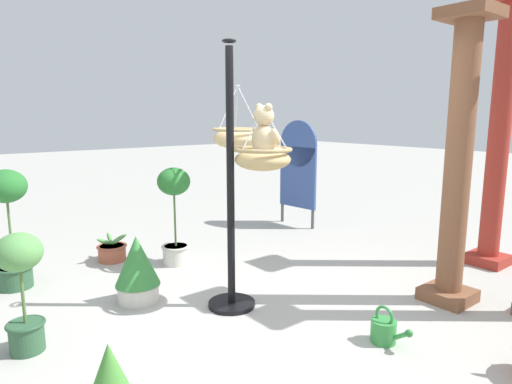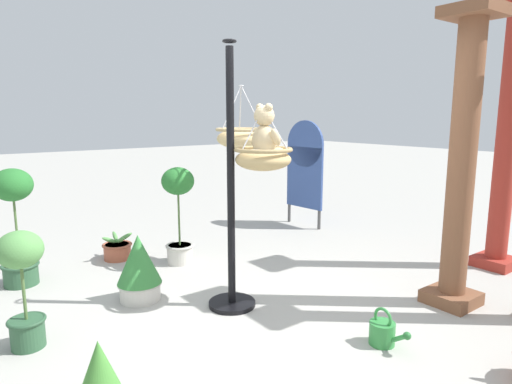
{
  "view_description": "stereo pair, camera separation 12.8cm",
  "coord_description": "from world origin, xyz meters",
  "px_view_note": "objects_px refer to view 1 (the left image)",
  "views": [
    {
      "loc": [
        2.93,
        -2.3,
        1.77
      ],
      "look_at": [
        -0.03,
        0.08,
        1.1
      ],
      "focal_mm": 30.68,
      "sensor_mm": 36.0,
      "label": 1
    },
    {
      "loc": [
        3.01,
        -2.2,
        1.77
      ],
      "look_at": [
        -0.03,
        0.08,
        1.1
      ],
      "focal_mm": 30.68,
      "sensor_mm": 36.0,
      "label": 2
    }
  ],
  "objects_px": {
    "greenhouse_pillar_far_back": "(499,139)",
    "potted_plant_small_succulent": "(112,251)",
    "greenhouse_pillar_left": "(458,167)",
    "potted_plant_fern_front": "(137,269)",
    "potted_plant_bushy_green": "(9,221)",
    "watering_can": "(385,330)",
    "teddy_bear": "(265,134)",
    "potted_plant_trailing_ivy": "(175,208)",
    "display_sign_board": "(298,164)",
    "hanging_basket_left_high": "(238,137)",
    "hanging_basket_with_teddy": "(263,158)",
    "display_pole_central": "(231,229)",
    "potted_plant_tall_leafy": "(21,282)"
  },
  "relations": [
    {
      "from": "teddy_bear",
      "to": "greenhouse_pillar_left",
      "type": "xyz_separation_m",
      "value": [
        1.06,
        1.43,
        -0.31
      ]
    },
    {
      "from": "greenhouse_pillar_far_back",
      "to": "display_pole_central",
      "type": "bearing_deg",
      "value": -107.45
    },
    {
      "from": "watering_can",
      "to": "hanging_basket_left_high",
      "type": "bearing_deg",
      "value": 175.3
    },
    {
      "from": "potted_plant_trailing_ivy",
      "to": "display_sign_board",
      "type": "height_order",
      "value": "display_sign_board"
    },
    {
      "from": "teddy_bear",
      "to": "potted_plant_small_succulent",
      "type": "bearing_deg",
      "value": -162.8
    },
    {
      "from": "teddy_bear",
      "to": "watering_can",
      "type": "distance_m",
      "value": 1.91
    },
    {
      "from": "teddy_bear",
      "to": "potted_plant_fern_front",
      "type": "bearing_deg",
      "value": -131.09
    },
    {
      "from": "greenhouse_pillar_far_back",
      "to": "potted_plant_fern_front",
      "type": "distance_m",
      "value": 4.23
    },
    {
      "from": "greenhouse_pillar_left",
      "to": "watering_can",
      "type": "bearing_deg",
      "value": -85.54
    },
    {
      "from": "greenhouse_pillar_far_back",
      "to": "potted_plant_trailing_ivy",
      "type": "bearing_deg",
      "value": -128.92
    },
    {
      "from": "potted_plant_trailing_ivy",
      "to": "display_sign_board",
      "type": "xyz_separation_m",
      "value": [
        -0.45,
        2.46,
        0.3
      ]
    },
    {
      "from": "teddy_bear",
      "to": "greenhouse_pillar_far_back",
      "type": "height_order",
      "value": "greenhouse_pillar_far_back"
    },
    {
      "from": "potted_plant_fern_front",
      "to": "potted_plant_bushy_green",
      "type": "height_order",
      "value": "potted_plant_bushy_green"
    },
    {
      "from": "hanging_basket_left_high",
      "to": "potted_plant_trailing_ivy",
      "type": "xyz_separation_m",
      "value": [
        -0.52,
        -0.55,
        -0.83
      ]
    },
    {
      "from": "hanging_basket_with_teddy",
      "to": "greenhouse_pillar_left",
      "type": "bearing_deg",
      "value": 53.81
    },
    {
      "from": "greenhouse_pillar_left",
      "to": "watering_can",
      "type": "height_order",
      "value": "greenhouse_pillar_left"
    },
    {
      "from": "potted_plant_trailing_ivy",
      "to": "hanging_basket_left_high",
      "type": "bearing_deg",
      "value": 46.97
    },
    {
      "from": "hanging_basket_with_teddy",
      "to": "potted_plant_small_succulent",
      "type": "xyz_separation_m",
      "value": [
        -2.14,
        -0.64,
        -1.27
      ]
    },
    {
      "from": "greenhouse_pillar_far_back",
      "to": "display_sign_board",
      "type": "distance_m",
      "value": 2.89
    },
    {
      "from": "hanging_basket_left_high",
      "to": "potted_plant_small_succulent",
      "type": "height_order",
      "value": "hanging_basket_left_high"
    },
    {
      "from": "potted_plant_tall_leafy",
      "to": "potted_plant_trailing_ivy",
      "type": "relative_size",
      "value": 0.79
    },
    {
      "from": "potted_plant_trailing_ivy",
      "to": "watering_can",
      "type": "distance_m",
      "value": 2.78
    },
    {
      "from": "greenhouse_pillar_left",
      "to": "watering_can",
      "type": "relative_size",
      "value": 7.69
    },
    {
      "from": "display_pole_central",
      "to": "potted_plant_tall_leafy",
      "type": "height_order",
      "value": "display_pole_central"
    },
    {
      "from": "potted_plant_small_succulent",
      "to": "display_sign_board",
      "type": "bearing_deg",
      "value": 87.27
    },
    {
      "from": "greenhouse_pillar_left",
      "to": "potted_plant_fern_front",
      "type": "bearing_deg",
      "value": -128.43
    },
    {
      "from": "potted_plant_fern_front",
      "to": "display_pole_central",
      "type": "bearing_deg",
      "value": 44.72
    },
    {
      "from": "potted_plant_fern_front",
      "to": "greenhouse_pillar_left",
      "type": "bearing_deg",
      "value": 51.57
    },
    {
      "from": "greenhouse_pillar_far_back",
      "to": "potted_plant_small_succulent",
      "type": "bearing_deg",
      "value": -130.36
    },
    {
      "from": "potted_plant_tall_leafy",
      "to": "potted_plant_small_succulent",
      "type": "bearing_deg",
      "value": 142.26
    },
    {
      "from": "potted_plant_bushy_green",
      "to": "greenhouse_pillar_far_back",
      "type": "bearing_deg",
      "value": 59.14
    },
    {
      "from": "greenhouse_pillar_left",
      "to": "potted_plant_trailing_ivy",
      "type": "xyz_separation_m",
      "value": [
        -2.6,
        -1.53,
        -0.61
      ]
    },
    {
      "from": "teddy_bear",
      "to": "hanging_basket_left_high",
      "type": "relative_size",
      "value": 0.67
    },
    {
      "from": "hanging_basket_with_teddy",
      "to": "potted_plant_fern_front",
      "type": "relative_size",
      "value": 0.86
    },
    {
      "from": "greenhouse_pillar_left",
      "to": "potted_plant_trailing_ivy",
      "type": "relative_size",
      "value": 2.3
    },
    {
      "from": "potted_plant_bushy_green",
      "to": "potted_plant_trailing_ivy",
      "type": "xyz_separation_m",
      "value": [
        0.38,
        1.67,
        -0.02
      ]
    },
    {
      "from": "hanging_basket_left_high",
      "to": "potted_plant_tall_leafy",
      "type": "height_order",
      "value": "hanging_basket_left_high"
    },
    {
      "from": "hanging_basket_left_high",
      "to": "teddy_bear",
      "type": "bearing_deg",
      "value": -23.94
    },
    {
      "from": "potted_plant_tall_leafy",
      "to": "potted_plant_fern_front",
      "type": "bearing_deg",
      "value": 107.41
    },
    {
      "from": "greenhouse_pillar_far_back",
      "to": "potted_plant_fern_front",
      "type": "relative_size",
      "value": 4.75
    },
    {
      "from": "potted_plant_tall_leafy",
      "to": "potted_plant_small_succulent",
      "type": "height_order",
      "value": "potted_plant_tall_leafy"
    },
    {
      "from": "display_sign_board",
      "to": "greenhouse_pillar_left",
      "type": "bearing_deg",
      "value": -17.0
    },
    {
      "from": "display_pole_central",
      "to": "potted_plant_small_succulent",
      "type": "height_order",
      "value": "display_pole_central"
    },
    {
      "from": "potted_plant_fern_front",
      "to": "potted_plant_small_succulent",
      "type": "relative_size",
      "value": 1.59
    },
    {
      "from": "greenhouse_pillar_left",
      "to": "potted_plant_small_succulent",
      "type": "height_order",
      "value": "greenhouse_pillar_left"
    },
    {
      "from": "display_pole_central",
      "to": "teddy_bear",
      "type": "xyz_separation_m",
      "value": [
        0.15,
        0.27,
        0.86
      ]
    },
    {
      "from": "teddy_bear",
      "to": "potted_plant_bushy_green",
      "type": "relative_size",
      "value": 0.38
    },
    {
      "from": "greenhouse_pillar_left",
      "to": "greenhouse_pillar_far_back",
      "type": "bearing_deg",
      "value": 99.7
    },
    {
      "from": "hanging_basket_left_high",
      "to": "potted_plant_bushy_green",
      "type": "distance_m",
      "value": 2.53
    },
    {
      "from": "hanging_basket_left_high",
      "to": "greenhouse_pillar_far_back",
      "type": "height_order",
      "value": "greenhouse_pillar_far_back"
    }
  ]
}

